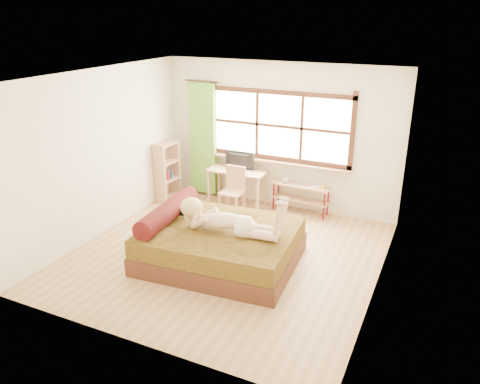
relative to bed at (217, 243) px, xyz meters
The scene contains 18 objects.
floor 0.36m from the bed, 82.46° to the left, with size 4.50×4.50×0.00m, color #9E754C.
ceiling 2.41m from the bed, 82.46° to the left, with size 4.50×4.50×0.00m, color white.
wall_back 2.67m from the bed, 89.36° to the left, with size 4.50×4.50×0.00m, color silver.
wall_front 2.30m from the bed, 89.22° to the right, with size 4.50×4.50×0.00m, color silver.
wall_left 2.47m from the bed, behind, with size 4.50×4.50×0.00m, color silver.
wall_right 2.52m from the bed, ahead, with size 4.50×4.50×0.00m, color silver.
window 2.71m from the bed, 89.35° to the left, with size 2.80×0.16×1.46m.
curtain 2.92m from the bed, 123.06° to the left, with size 0.55×0.10×2.20m, color #5C9929.
bed is the anchor object (origin of this frame).
woman 0.62m from the bed, 12.66° to the right, with size 1.54×0.44×0.66m, color #D7A68B, non-canonical shape.
kitten 0.77m from the bed, behind, with size 0.33×0.13×0.26m, color black, non-canonical shape.
desk 2.29m from the bed, 107.70° to the left, with size 1.11×0.52×0.69m.
monitor 2.38m from the bed, 107.32° to the left, with size 0.59×0.08×0.34m, color black.
chair 1.89m from the bed, 108.21° to the left, with size 0.39×0.39×0.87m.
pipe_shelf 2.35m from the bed, 76.22° to the left, with size 1.10×0.34×0.61m.
cup 2.31m from the bed, 83.80° to the left, with size 0.13×0.13×0.10m, color gray.
book 2.41m from the bed, 71.84° to the left, with size 0.15×0.21×0.02m, color gray.
bookshelf 2.76m from the bed, 138.51° to the left, with size 0.31×0.52×1.16m.
Camera 1 is at (2.89, -5.68, 3.51)m, focal length 35.00 mm.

